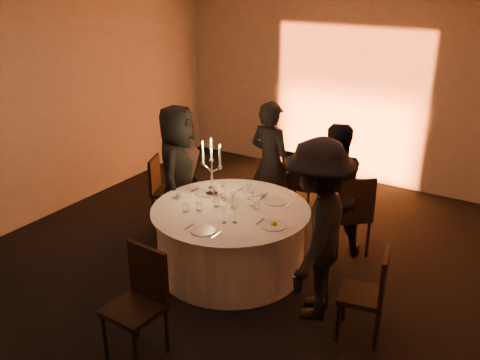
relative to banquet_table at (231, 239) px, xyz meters
The scene contains 34 objects.
floor 0.38m from the banquet_table, ahead, with size 7.00×7.00×0.00m, color black.
ceiling 2.62m from the banquet_table, ahead, with size 7.00×7.00×0.00m, color silver.
wall_back 3.67m from the banquet_table, 90.00° to the left, with size 7.00×7.00×0.00m, color #9F9993.
wall_left 3.20m from the banquet_table, behind, with size 7.00×7.00×0.00m, color #9F9993.
uplighter_fixture 3.22m from the banquet_table, 90.00° to the left, with size 0.25×0.12×0.10m, color black.
banquet_table is the anchor object (origin of this frame).
chair_left 1.57m from the banquet_table, 159.25° to the left, with size 0.53×0.53×0.93m.
chair_back_left 1.68m from the banquet_table, 88.07° to the left, with size 0.44×0.44×0.99m.
chair_back_right 1.50m from the banquet_table, 45.11° to the left, with size 0.64×0.64×1.03m.
chair_right 1.82m from the banquet_table, 11.54° to the right, with size 0.48×0.48×0.93m.
chair_front 1.66m from the banquet_table, 86.43° to the right, with size 0.48×0.48×1.04m.
guest_left 1.23m from the banquet_table, 158.99° to the left, with size 0.85×0.55×1.74m, color black.
guest_back_left 1.41m from the banquet_table, 99.33° to the left, with size 0.62×0.41×1.71m, color black.
guest_back_right 1.35m from the banquet_table, 50.56° to the left, with size 0.80×0.62×1.65m, color black.
guest_right 1.31m from the banquet_table, 12.69° to the right, with size 1.20×0.69×1.86m, color black.
plate_left 0.66m from the banquet_table, 156.22° to the left, with size 0.35×0.28×0.01m.
plate_back_left 0.66m from the banquet_table, 92.94° to the left, with size 0.36×0.28×0.01m.
plate_back_right 0.68m from the banquet_table, 51.85° to the left, with size 0.35×0.27×0.01m.
plate_right 0.75m from the banquet_table, 10.68° to the right, with size 0.36×0.28×0.08m.
plate_front 0.73m from the banquet_table, 84.81° to the right, with size 0.36×0.26×0.01m.
coffee_cup 0.80m from the banquet_table, behind, with size 0.11×0.11×0.07m.
candelabra 0.78m from the banquet_table, 151.95° to the left, with size 0.30×0.14×0.72m.
wine_glass_a 0.58m from the banquet_table, 46.86° to the left, with size 0.07×0.07×0.19m.
wine_glass_b 0.62m from the banquet_table, 82.79° to the left, with size 0.07×0.07×0.19m.
wine_glass_c 0.61m from the banquet_table, 140.89° to the left, with size 0.07×0.07×0.19m.
wine_glass_d 0.52m from the banquet_table, 60.20° to the left, with size 0.07×0.07×0.19m.
wine_glass_e 0.57m from the banquet_table, 139.85° to the left, with size 0.07×0.07×0.19m.
wine_glass_f 0.63m from the banquet_table, 49.99° to the right, with size 0.07×0.07×0.19m.
wine_glass_g 0.58m from the banquet_table, behind, with size 0.07×0.07×0.19m.
wine_glass_h 0.64m from the banquet_table, 68.25° to the right, with size 0.07×0.07×0.19m.
tumbler_a 0.56m from the banquet_table, 141.10° to the right, with size 0.07×0.07×0.09m, color silver.
tumbler_b 0.52m from the banquet_table, 26.64° to the left, with size 0.07×0.07×0.09m, color silver.
tumbler_c 0.46m from the banquet_table, 167.00° to the right, with size 0.07×0.07×0.09m, color silver.
tumbler_d 0.66m from the banquet_table, 139.35° to the right, with size 0.07×0.07×0.09m, color silver.
Camera 1 is at (2.98, -4.58, 3.32)m, focal length 40.00 mm.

